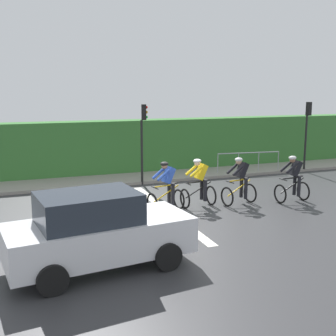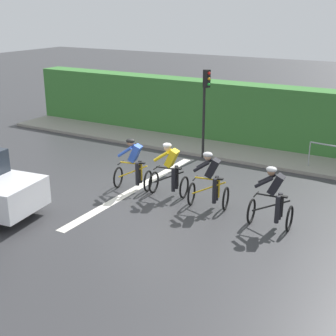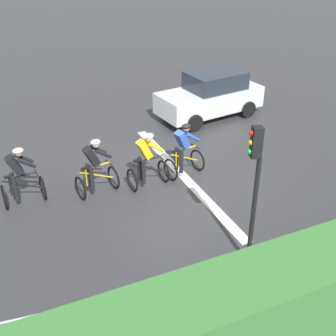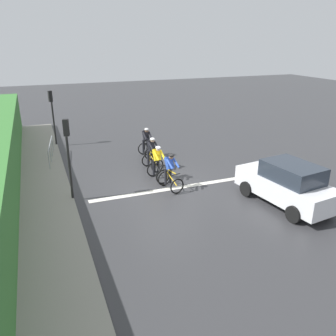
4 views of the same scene
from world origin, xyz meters
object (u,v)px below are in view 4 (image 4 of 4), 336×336
Objects in this scene: cyclist_mid at (157,164)px; cyclist_fourth at (170,172)px; pedestrian_railing_kerbside at (51,147)px; car_white at (287,184)px; traffic_light_far_junction at (52,110)px; traffic_light_near_crossing at (68,148)px; cyclist_second at (152,154)px; cyclist_lead at (146,143)px.

cyclist_mid and cyclist_fourth have the same top height.
pedestrian_railing_kerbside is (-4.43, 4.54, -0.02)m from cyclist_mid.
cyclist_fourth is 0.39× the size of car_white.
cyclist_mid is 8.56m from traffic_light_far_junction.
traffic_light_near_crossing reaches higher than cyclist_mid.
traffic_light_near_crossing is at bearing -151.91° from cyclist_second.
cyclist_mid is 5.74m from car_white.
cyclist_lead is 0.50× the size of traffic_light_near_crossing.
traffic_light_near_crossing reaches higher than cyclist_lead.
cyclist_fourth is at bearing -83.49° from cyclist_mid.
traffic_light_near_crossing is at bearing -89.64° from traffic_light_far_junction.
cyclist_lead is 6.25m from traffic_light_far_junction.
traffic_light_far_junction is at bearing 90.36° from traffic_light_near_crossing.
traffic_light_near_crossing is 1.09× the size of pedestrian_railing_kerbside.
cyclist_lead is at bearing 80.72° from cyclist_mid.
pedestrian_railing_kerbside is at bearing 134.32° from cyclist_mid.
cyclist_lead is at bearing 84.87° from cyclist_fourth.
cyclist_second reaches higher than pedestrian_railing_kerbside.
cyclist_second is 1.46m from cyclist_mid.
cyclist_lead is at bearing -41.49° from traffic_light_far_junction.
cyclist_mid is 6.35m from pedestrian_railing_kerbside.
cyclist_lead and cyclist_second have the same top height.
traffic_light_near_crossing is (-4.17, -2.23, 1.43)m from cyclist_second.
car_white is at bearing -57.24° from cyclist_second.
traffic_light_near_crossing is at bearing -168.87° from cyclist_mid.
cyclist_second is 6.76m from car_white.
cyclist_fourth is at bearing -51.58° from pedestrian_railing_kerbside.
cyclist_fourth is at bearing -6.27° from traffic_light_near_crossing.
cyclist_fourth is 7.36m from pedestrian_railing_kerbside.
cyclist_lead is 1.00× the size of cyclist_second.
cyclist_lead is 1.00× the size of cyclist_fourth.
cyclist_second is 7.46m from traffic_light_far_junction.
car_white is 1.39× the size of pedestrian_railing_kerbside.
car_white is at bearing -38.87° from cyclist_fourth.
cyclist_lead is 0.54× the size of pedestrian_railing_kerbside.
cyclist_lead is 1.98m from cyclist_second.
cyclist_second is at bearing -99.84° from cyclist_lead.
car_white is at bearing -23.84° from traffic_light_near_crossing.
cyclist_mid is 4.27m from traffic_light_near_crossing.
pedestrian_railing_kerbside is (-0.43, -2.89, -1.45)m from traffic_light_far_junction.
cyclist_lead is 8.33m from car_white.
cyclist_second is at bearing 88.35° from cyclist_fourth.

